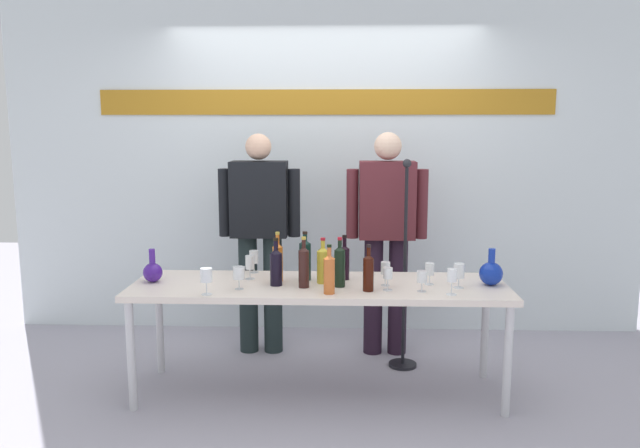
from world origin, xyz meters
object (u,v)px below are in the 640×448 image
(decanter_blue_left, at_px, (153,271))
(wine_bottle_1, at_px, (368,271))
(wine_bottle_3, at_px, (276,266))
(wine_bottle_7, at_px, (329,273))
(wine_glass_left_1, at_px, (206,276))
(wine_glass_right_0, at_px, (452,276))
(wine_bottle_6, at_px, (304,266))
(wine_bottle_4, at_px, (323,264))
(wine_glass_right_2, at_px, (459,271))
(presenter_left, at_px, (260,229))
(wine_glass_right_3, at_px, (388,274))
(wine_bottle_2, at_px, (278,261))
(wine_bottle_8, at_px, (344,261))
(wine_glass_left_0, at_px, (254,257))
(presenter_right, at_px, (387,230))
(microphone_stand, at_px, (404,299))
(wine_glass_right_5, at_px, (430,270))
(wine_glass_right_1, at_px, (385,269))
(wine_bottle_5, at_px, (305,258))
(wine_glass_left_3, at_px, (239,273))
(wine_glass_right_4, at_px, (422,277))
(display_table, at_px, (319,292))
(decanter_blue_right, at_px, (491,273))
(wine_bottle_0, at_px, (340,265))
(wine_glass_left_2, at_px, (250,263))

(decanter_blue_left, xyz_separation_m, wine_bottle_1, (1.36, -0.17, 0.05))
(wine_bottle_3, distance_m, wine_bottle_7, 0.38)
(wine_glass_left_1, relative_size, wine_glass_right_0, 1.02)
(wine_bottle_6, bearing_deg, wine_bottle_7, -40.81)
(wine_bottle_4, xyz_separation_m, wine_glass_right_2, (0.84, -0.09, -0.02))
(presenter_left, relative_size, wine_glass_right_3, 11.76)
(presenter_left, xyz_separation_m, wine_bottle_6, (0.38, -0.81, -0.09))
(wine_bottle_2, xyz_separation_m, wine_bottle_8, (0.43, 0.06, -0.01))
(wine_glass_left_0, bearing_deg, wine_bottle_4, -28.55)
(presenter_right, bearing_deg, microphone_stand, -67.02)
(wine_bottle_4, relative_size, wine_glass_right_5, 2.11)
(wine_bottle_7, relative_size, wine_glass_right_1, 1.97)
(wine_bottle_5, xyz_separation_m, wine_bottle_8, (0.25, 0.02, -0.02))
(wine_glass_left_3, relative_size, wine_glass_right_2, 0.92)
(wine_bottle_2, bearing_deg, wine_glass_right_5, -2.96)
(presenter_right, distance_m, wine_bottle_7, 1.04)
(wine_bottle_2, relative_size, wine_glass_right_4, 2.53)
(display_table, relative_size, wine_bottle_5, 7.45)
(wine_bottle_7, distance_m, wine_glass_right_0, 0.72)
(decanter_blue_right, xyz_separation_m, wine_bottle_5, (-1.17, 0.09, 0.06))
(presenter_left, height_order, wine_bottle_2, presenter_left)
(presenter_right, distance_m, wine_glass_right_0, 1.01)
(wine_glass_right_4, distance_m, microphone_stand, 0.70)
(wine_bottle_2, xyz_separation_m, wine_glass_right_3, (0.69, -0.20, -0.03))
(decanter_blue_right, xyz_separation_m, wine_bottle_0, (-0.94, -0.07, 0.06))
(wine_bottle_0, xyz_separation_m, wine_bottle_1, (0.17, -0.09, -0.01))
(wine_bottle_2, distance_m, wine_bottle_3, 0.11)
(wine_glass_left_3, bearing_deg, display_table, 17.01)
(wine_glass_right_0, bearing_deg, wine_bottle_0, 166.13)
(wine_bottle_4, bearing_deg, wine_glass_right_5, -1.25)
(wine_bottle_4, bearing_deg, wine_glass_right_2, -6.19)
(wine_bottle_0, height_order, wine_glass_right_0, wine_bottle_0)
(presenter_right, relative_size, wine_glass_right_5, 12.07)
(wine_glass_left_1, bearing_deg, wine_glass_right_5, 11.96)
(wine_glass_right_2, bearing_deg, wine_glass_left_2, 172.55)
(display_table, xyz_separation_m, wine_glass_left_3, (-0.48, -0.15, 0.16))
(wine_glass_right_4, bearing_deg, wine_glass_left_1, -174.80)
(decanter_blue_left, height_order, wine_glass_right_4, decanter_blue_left)
(wine_glass_left_1, relative_size, wine_glass_right_4, 1.27)
(decanter_blue_right, bearing_deg, wine_glass_right_1, -176.74)
(wine_glass_left_0, bearing_deg, wine_glass_left_2, -90.11)
(decanter_blue_right, height_order, wine_bottle_3, wine_bottle_3)
(presenter_right, relative_size, wine_glass_right_0, 10.59)
(wine_glass_left_3, distance_m, wine_glass_right_2, 1.34)
(wine_glass_left_0, relative_size, wine_glass_right_5, 1.11)
(presenter_right, distance_m, microphone_stand, 0.54)
(wine_bottle_3, distance_m, wine_bottle_8, 0.46)
(wine_bottle_1, relative_size, wine_glass_left_3, 2.02)
(wine_glass_left_0, distance_m, wine_glass_right_3, 0.97)
(wine_glass_left_0, bearing_deg, wine_bottle_7, -44.23)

